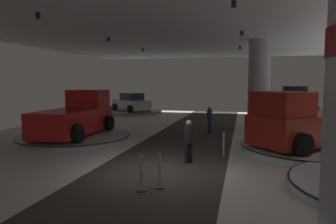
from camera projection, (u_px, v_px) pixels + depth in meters
name	position (u px, v px, depth m)	size (l,w,h in m)	color
ground	(159.00, 171.00, 10.36)	(24.00, 44.00, 0.06)	silver
ceiling_with_spotlights	(159.00, 1.00, 9.83)	(24.00, 44.00, 0.39)	silver
column_right	(259.00, 86.00, 18.52)	(1.28, 1.28, 5.50)	#ADADB2
display_platform_deep_right	(296.00, 117.00, 25.19)	(5.72, 5.72, 0.35)	silver
pickup_truck_deep_right	(296.00, 103.00, 25.40)	(2.79, 5.37, 2.30)	black
display_platform_mid_right	(309.00, 149.00, 13.04)	(5.68, 5.68, 0.30)	silver
pickup_truck_mid_right	(305.00, 124.00, 12.79)	(5.36, 5.08, 2.30)	maroon
display_platform_deep_left	(131.00, 112.00, 29.27)	(5.84, 5.84, 0.28)	#B7B7BC
display_car_deep_left	(131.00, 103.00, 29.16)	(4.42, 4.01, 1.71)	silver
display_platform_mid_left	(74.00, 137.00, 15.94)	(5.68, 5.68, 0.24)	#B7B7BC
pickup_truck_mid_left	(77.00, 117.00, 16.16)	(2.80, 5.38, 2.30)	red
visitor_walking_near	(189.00, 139.00, 11.26)	(0.32, 0.32, 1.59)	black
visitor_walking_far	(209.00, 118.00, 17.74)	(0.32, 0.32, 1.59)	black
stanchion_a	(160.00, 176.00, 8.56)	(0.28, 0.28, 1.01)	#333338
stanchion_b	(224.00, 148.00, 12.20)	(0.28, 0.28, 1.01)	#333338
stanchion_c	(141.00, 178.00, 8.35)	(0.28, 0.28, 1.01)	#333338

